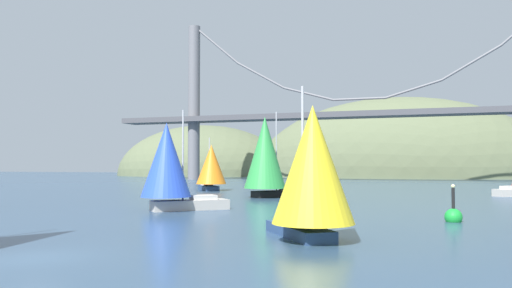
# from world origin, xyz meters

# --- Properties ---
(ground_plane) EXTENTS (360.00, 360.00, 0.00)m
(ground_plane) POSITION_xyz_m (0.00, 0.00, 0.00)
(ground_plane) COLOR #2D4760
(headland_left) EXTENTS (56.86, 44.00, 32.12)m
(headland_left) POSITION_xyz_m (-55.00, 135.00, 0.00)
(headland_left) COLOR #5B6647
(headland_left) RESTS_ON ground_plane
(headland_center) EXTENTS (83.58, 44.00, 45.14)m
(headland_center) POSITION_xyz_m (5.00, 135.00, 0.00)
(headland_center) COLOR #5B6647
(headland_center) RESTS_ON ground_plane
(suspension_bridge) EXTENTS (113.94, 6.00, 36.83)m
(suspension_bridge) POSITION_xyz_m (-0.00, 95.00, 16.04)
(suspension_bridge) COLOR slate
(suspension_bridge) RESTS_ON ground_plane
(sailboat_orange_sail) EXTENTS (6.50, 7.41, 7.37)m
(sailboat_orange_sail) POSITION_xyz_m (-14.20, 49.15, 3.38)
(sailboat_orange_sail) COLOR navy
(sailboat_orange_sail) RESTS_ON ground_plane
(sailboat_yellow_sail) EXTENTS (6.18, 7.08, 7.58)m
(sailboat_yellow_sail) POSITION_xyz_m (9.34, 7.78, 3.45)
(sailboat_yellow_sail) COLOR navy
(sailboat_yellow_sail) RESTS_ON ground_plane
(sailboat_green_sail) EXTENTS (7.47, 8.45, 9.54)m
(sailboat_green_sail) POSITION_xyz_m (-2.63, 37.92, 4.69)
(sailboat_green_sail) COLOR black
(sailboat_green_sail) RESTS_ON ground_plane
(sailboat_blue_spinnaker) EXTENTS (7.06, 6.96, 8.00)m
(sailboat_blue_spinnaker) POSITION_xyz_m (-4.93, 19.99, 3.67)
(sailboat_blue_spinnaker) COLOR #B7B2A8
(sailboat_blue_spinnaker) RESTS_ON ground_plane
(channel_buoy) EXTENTS (1.10, 1.10, 2.64)m
(channel_buoy) POSITION_xyz_m (16.00, 18.85, 0.37)
(channel_buoy) COLOR green
(channel_buoy) RESTS_ON ground_plane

